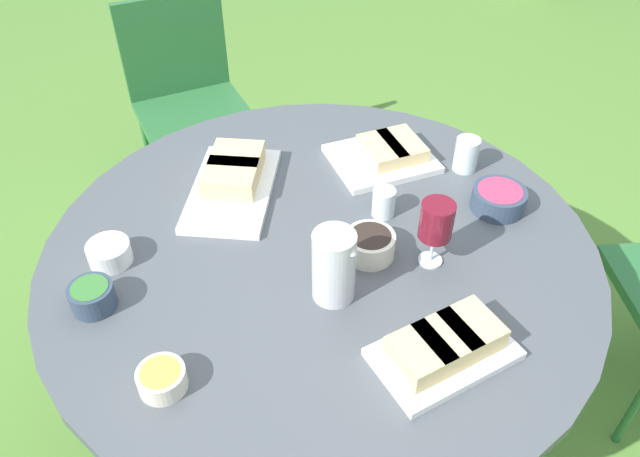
% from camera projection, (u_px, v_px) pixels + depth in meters
% --- Properties ---
extents(ground_plane, '(40.00, 40.00, 0.00)m').
position_uv_depth(ground_plane, '(320.00, 406.00, 2.09)').
color(ground_plane, '#5B8C38').
extents(dining_table, '(1.42, 1.42, 0.74)m').
position_uv_depth(dining_table, '(320.00, 272.00, 1.66)').
color(dining_table, '#4C4C51').
rests_on(dining_table, ground_plane).
extents(chair_far_back, '(0.58, 0.59, 0.89)m').
position_uv_depth(chair_far_back, '(187.00, 91.00, 2.62)').
color(chair_far_back, '#2D6B38').
rests_on(chair_far_back, ground_plane).
extents(water_pitcher, '(0.11, 0.10, 0.19)m').
position_uv_depth(water_pitcher, '(334.00, 266.00, 1.41)').
color(water_pitcher, silver).
rests_on(water_pitcher, dining_table).
extents(wine_glass, '(0.08, 0.08, 0.18)m').
position_uv_depth(wine_glass, '(436.00, 222.00, 1.47)').
color(wine_glass, silver).
rests_on(wine_glass, dining_table).
extents(platter_bread_main, '(0.29, 0.35, 0.08)m').
position_uv_depth(platter_bread_main, '(445.00, 346.00, 1.31)').
color(platter_bread_main, white).
rests_on(platter_bread_main, dining_table).
extents(platter_charcuterie, '(0.36, 0.38, 0.06)m').
position_uv_depth(platter_charcuterie, '(387.00, 154.00, 1.86)').
color(platter_charcuterie, white).
rests_on(platter_charcuterie, dining_table).
extents(platter_sandwich_side, '(0.38, 0.44, 0.08)m').
position_uv_depth(platter_sandwich_side, '(233.00, 178.00, 1.76)').
color(platter_sandwich_side, white).
rests_on(platter_sandwich_side, dining_table).
extents(bowl_fries, '(0.10, 0.10, 0.05)m').
position_uv_depth(bowl_fries, '(162.00, 378.00, 1.26)').
color(bowl_fries, beige).
rests_on(bowl_fries, dining_table).
extents(bowl_salad, '(0.10, 0.10, 0.06)m').
position_uv_depth(bowl_salad, '(92.00, 295.00, 1.42)').
color(bowl_salad, '#334256').
rests_on(bowl_salad, dining_table).
extents(bowl_olives, '(0.13, 0.13, 0.07)m').
position_uv_depth(bowl_olives, '(370.00, 244.00, 1.55)').
color(bowl_olives, beige).
rests_on(bowl_olives, dining_table).
extents(bowl_dip_red, '(0.15, 0.15, 0.06)m').
position_uv_depth(bowl_dip_red, '(499.00, 198.00, 1.69)').
color(bowl_dip_red, '#334256').
rests_on(bowl_dip_red, dining_table).
extents(bowl_dip_cream, '(0.11, 0.11, 0.06)m').
position_uv_depth(bowl_dip_cream, '(109.00, 252.00, 1.54)').
color(bowl_dip_cream, white).
rests_on(bowl_dip_cream, dining_table).
extents(cup_water_near, '(0.07, 0.07, 0.10)m').
position_uv_depth(cup_water_near, '(466.00, 154.00, 1.81)').
color(cup_water_near, silver).
rests_on(cup_water_near, dining_table).
extents(cup_water_far, '(0.06, 0.06, 0.08)m').
position_uv_depth(cup_water_far, '(384.00, 202.00, 1.67)').
color(cup_water_far, silver).
rests_on(cup_water_far, dining_table).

